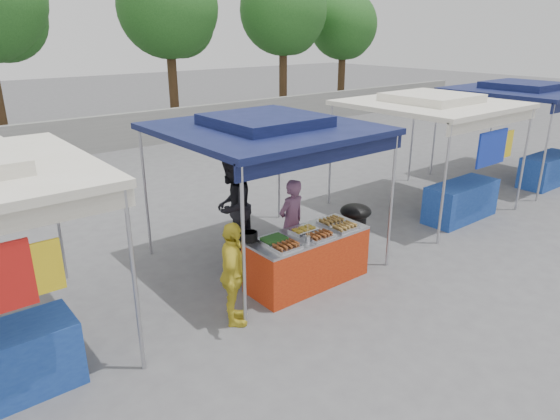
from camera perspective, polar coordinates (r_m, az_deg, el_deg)
ground_plane at (r=8.27m, az=2.63°, el=-7.97°), size 80.00×80.00×0.00m
back_wall at (r=17.47m, az=-22.11°, el=7.73°), size 40.00×0.25×1.20m
main_canopy at (r=8.20m, az=-1.64°, el=9.40°), size 3.20×3.20×2.57m
neighbor_stall_right at (r=11.37m, az=18.22°, el=7.45°), size 3.20×3.20×2.57m
neighbor_stall_far at (r=14.84m, az=26.96°, el=9.04°), size 3.20×3.20×2.57m
tree_2 at (r=20.92m, az=-12.37°, el=21.27°), size 3.83×3.82×6.57m
tree_3 at (r=23.49m, az=0.59°, el=21.43°), size 3.80×3.80×6.53m
tree_4 at (r=26.65m, az=7.40°, el=19.90°), size 3.40×3.32×5.71m
vendor_table at (r=8.01m, az=3.15°, el=-5.54°), size 2.00×0.80×0.85m
food_tray_fl at (r=7.30m, az=0.75°, el=-4.20°), size 0.42×0.30×0.07m
food_tray_fm at (r=7.69m, az=4.58°, el=-2.98°), size 0.42×0.30×0.07m
food_tray_fr at (r=8.05m, az=7.38°, el=-1.99°), size 0.42×0.30×0.07m
food_tray_bl at (r=7.53m, az=-0.66°, el=-3.43°), size 0.42×0.30×0.07m
food_tray_bm at (r=7.90m, az=2.73°, el=-2.27°), size 0.42×0.30×0.07m
food_tray_br at (r=8.27m, az=5.89°, el=-1.31°), size 0.42×0.30×0.07m
cooking_pot at (r=7.57m, az=-3.50°, el=-3.02°), size 0.24×0.24×0.14m
skewer_cup at (r=7.52m, az=3.21°, el=-3.37°), size 0.08×0.08×0.10m
wok_burner at (r=9.10m, az=8.57°, el=-1.64°), size 0.56×0.56×0.94m
crate_left at (r=8.32m, az=-2.14°, el=-6.72°), size 0.46×0.32×0.27m
crate_right at (r=8.66m, az=2.14°, el=-5.45°), size 0.52×0.36×0.31m
crate_stacked at (r=8.53m, az=2.17°, el=-3.58°), size 0.51×0.36×0.31m
vendor_woman at (r=8.53m, az=1.32°, el=-1.42°), size 0.59×0.42×1.52m
helper_man at (r=8.90m, az=-5.44°, el=0.36°), size 1.11×1.06×1.80m
customer_person at (r=6.83m, az=-5.40°, el=-7.37°), size 0.80×0.93×1.49m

